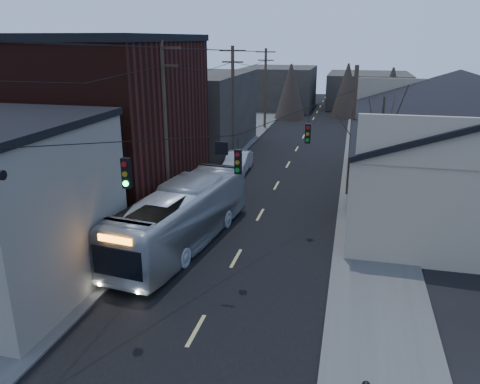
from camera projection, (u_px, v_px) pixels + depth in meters
The scene contains 11 objects.
road_surface at pixel (284, 171), 37.24m from camera, with size 9.00×110.00×0.02m, color black.
sidewalk_left at pixel (207, 165), 38.66m from camera, with size 4.00×110.00×0.12m, color #474744.
sidewalk_right at pixel (369, 176), 35.78m from camera, with size 4.00×110.00×0.12m, color #474744.
building_brick at pixel (101, 125), 28.66m from camera, with size 10.00×12.00×10.00m, color black.
building_left_far at pixel (194, 112), 43.79m from camera, with size 9.00×14.00×7.00m, color #2D2924.
building_far_left at pixel (279, 88), 69.94m from camera, with size 10.00×12.00×6.00m, color #2D2924.
building_far_right at pixel (368, 90), 71.83m from camera, with size 12.00×14.00×5.00m, color #2D2924.
bare_tree at pixel (378, 163), 25.43m from camera, with size 0.40×0.40×7.20m, color black.
utility_lines at pixel (227, 119), 30.97m from camera, with size 11.24×45.28×10.50m.
bus at pixel (182, 216), 23.46m from camera, with size 2.65×11.32×3.15m, color #A6ACB2.
parked_car at pixel (238, 162), 36.69m from camera, with size 1.66×4.77×1.57m, color #A3A4AA.
Camera 1 is at (4.94, -5.72, 10.09)m, focal length 35.00 mm.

